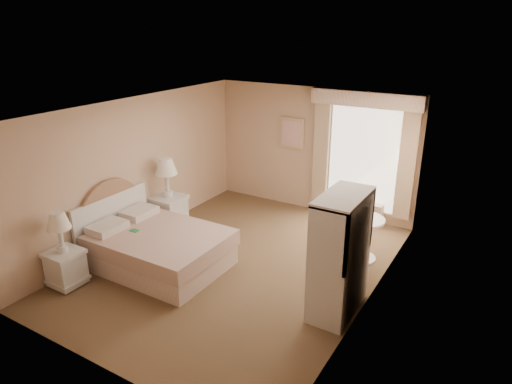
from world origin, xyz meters
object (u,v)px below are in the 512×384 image
Objects in this scene: round_table at (362,232)px; cafe_chair at (349,207)px; armoire at (340,264)px; bed at (155,246)px; nightstand_near at (64,259)px; nightstand_far at (169,203)px.

cafe_chair is at bearing 121.16° from round_table.
armoire reaches higher than cafe_chair.
nightstand_near is (-0.71, -1.12, 0.10)m from bed.
round_table is at bearing 11.80° from nightstand_far.
bed is 3.32m from round_table.
nightstand_near reaches higher than round_table.
nightstand_near is at bearing -146.08° from cafe_chair.
bed reaches higher than nightstand_near.
round_table is at bearing 40.98° from nightstand_near.
cafe_chair is (2.92, 1.61, -0.03)m from nightstand_far.
nightstand_near is 1.38× the size of cafe_chair.
bed is 3.54m from cafe_chair.
cafe_chair is (2.20, 2.76, 0.15)m from bed.
nightstand_near is at bearing -139.02° from round_table.
nightstand_far is 3.75m from armoire.
nightstand_far is at bearing -170.32° from cafe_chair.
bed is 1.37m from nightstand_far.
bed is at bearing -147.78° from cafe_chair.
nightstand_far is at bearing 121.77° from bed.
cafe_chair is (2.92, 3.89, 0.05)m from nightstand_near.
nightstand_far is 3.53m from round_table.
bed reaches higher than round_table.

